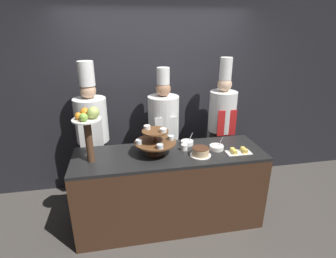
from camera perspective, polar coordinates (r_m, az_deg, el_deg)
ground_plane at (r=3.20m, az=1.59°, el=-22.99°), size 14.00×14.00×0.00m
wall_back at (r=3.73m, az=-2.65°, el=8.27°), size 10.00×0.06×2.80m
buffet_counter at (r=3.17m, az=0.34°, el=-12.75°), size 2.13×0.68×0.92m
tiered_stand at (r=2.85m, az=-2.79°, el=-2.43°), size 0.46×0.46×0.32m
fruit_pedestal at (r=2.72m, az=-16.97°, el=0.94°), size 0.29×0.29×0.59m
cake_round at (r=2.89m, az=7.10°, el=-4.95°), size 0.23×0.23×0.09m
cup_white at (r=3.00m, az=3.54°, el=-3.98°), size 0.08×0.08×0.07m
cake_square_tray at (r=3.04m, az=15.15°, el=-4.71°), size 0.28×0.14×0.05m
serving_bowl_near at (r=3.06m, az=10.52°, el=-3.96°), size 0.16×0.16×0.15m
serving_bowl_far at (r=3.14m, az=4.20°, el=-2.97°), size 0.15×0.15×0.15m
chef_left at (r=3.46m, az=-16.10°, el=-0.48°), size 0.40×0.40×1.87m
chef_center_left at (r=3.50m, az=-0.97°, el=-0.08°), size 0.40×0.40×1.78m
chef_center_right at (r=3.70m, az=11.60°, el=1.41°), size 0.37×0.37×1.88m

